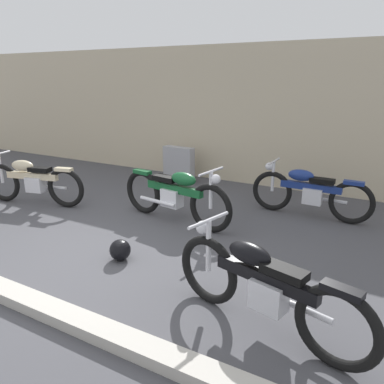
# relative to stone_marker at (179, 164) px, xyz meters

# --- Properties ---
(ground_plane) EXTENTS (40.00, 40.00, 0.00)m
(ground_plane) POSITION_rel_stone_marker_xyz_m (0.78, -3.67, -0.40)
(ground_plane) COLOR #47474C
(building_wall) EXTENTS (18.00, 0.30, 2.95)m
(building_wall) POSITION_rel_stone_marker_xyz_m (0.78, 0.75, 1.08)
(building_wall) COLOR beige
(building_wall) RESTS_ON ground_plane
(curb_strip) EXTENTS (18.00, 0.24, 0.12)m
(curb_strip) POSITION_rel_stone_marker_xyz_m (0.78, -4.90, -0.34)
(curb_strip) COLOR #B7B2A8
(curb_strip) RESTS_ON ground_plane
(stone_marker) EXTENTS (0.74, 0.25, 0.79)m
(stone_marker) POSITION_rel_stone_marker_xyz_m (0.00, 0.00, 0.00)
(stone_marker) COLOR #9E9EA3
(stone_marker) RESTS_ON ground_plane
(helmet) EXTENTS (0.27, 0.27, 0.27)m
(helmet) POSITION_rel_stone_marker_xyz_m (1.28, -3.63, -0.26)
(helmet) COLOR black
(helmet) RESTS_ON ground_plane
(motorcycle_cream) EXTENTS (2.04, 0.74, 0.93)m
(motorcycle_cream) POSITION_rel_stone_marker_xyz_m (-1.57, -2.65, 0.05)
(motorcycle_cream) COLOR black
(motorcycle_cream) RESTS_ON ground_plane
(motorcycle_green) EXTENTS (2.16, 0.60, 0.97)m
(motorcycle_green) POSITION_rel_stone_marker_xyz_m (1.22, -2.15, 0.07)
(motorcycle_green) COLOR black
(motorcycle_green) RESTS_ON ground_plane
(motorcycle_black) EXTENTS (2.04, 0.76, 0.93)m
(motorcycle_black) POSITION_rel_stone_marker_xyz_m (3.33, -4.08, 0.05)
(motorcycle_black) COLOR black
(motorcycle_black) RESTS_ON ground_plane
(motorcycle_blue) EXTENTS (2.02, 0.56, 0.90)m
(motorcycle_blue) POSITION_rel_stone_marker_xyz_m (3.05, -0.84, 0.04)
(motorcycle_blue) COLOR black
(motorcycle_blue) RESTS_ON ground_plane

